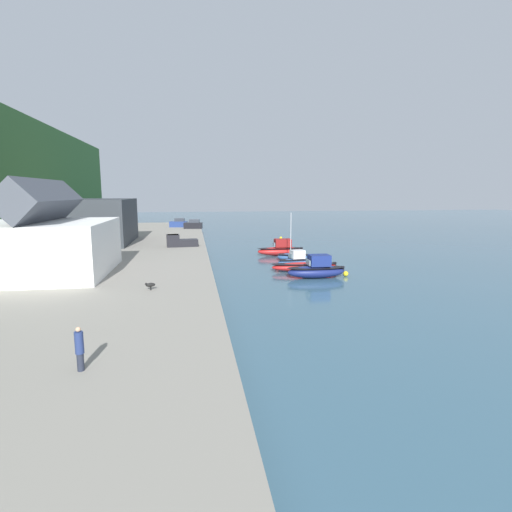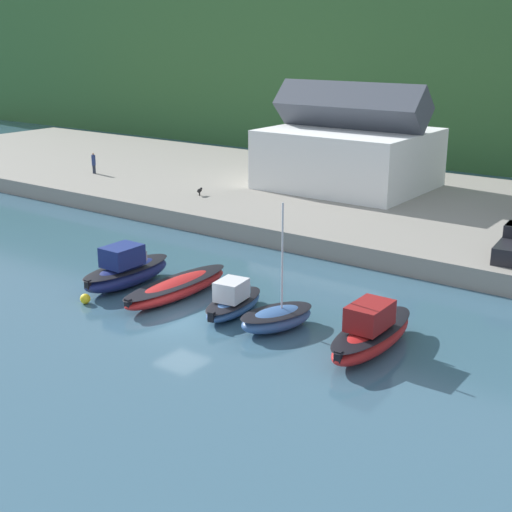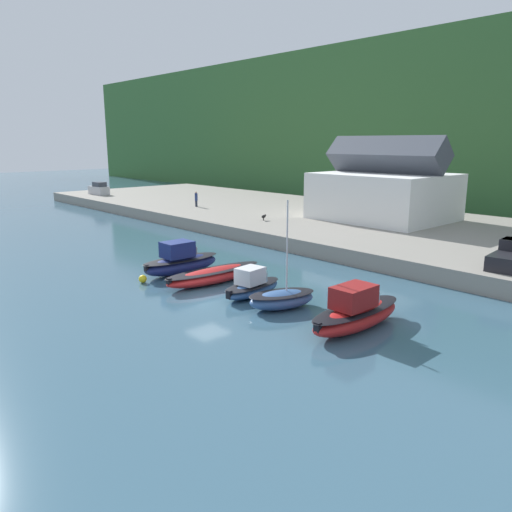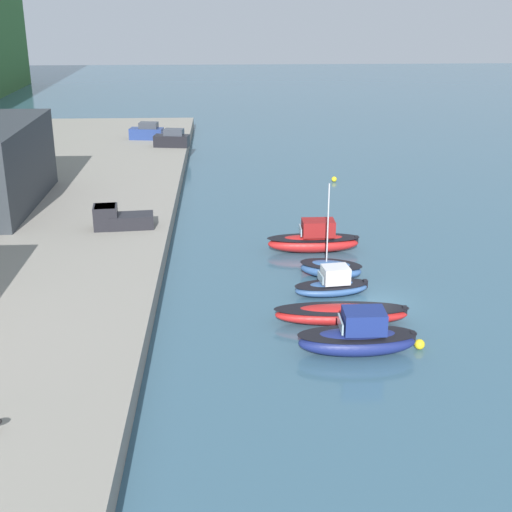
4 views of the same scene
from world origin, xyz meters
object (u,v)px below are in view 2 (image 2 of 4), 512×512
moored_boat_1 (177,288)px  mooring_buoy_0 (85,299)px  moored_boat_4 (371,333)px  moored_boat_0 (126,271)px  moored_boat_3 (277,318)px  person_on_quay (94,163)px  dog_on_quay (200,191)px  moored_boat_2 (233,302)px

moored_boat_1 → mooring_buoy_0: moored_boat_1 is taller
mooring_buoy_0 → moored_boat_4: bearing=13.9°
moored_boat_0 → moored_boat_1: moored_boat_0 is taller
moored_boat_1 → mooring_buoy_0: bearing=-131.2°
moored_boat_3 → person_on_quay: bearing=169.2°
moored_boat_3 → dog_on_quay: 27.28m
moored_boat_1 → dog_on_quay: size_ratio=9.62×
moored_boat_0 → moored_boat_1: (3.96, 0.32, -0.37)m
moored_boat_1 → moored_boat_2: bearing=0.5°
moored_boat_0 → moored_boat_2: (8.31, 0.26, -0.26)m
moored_boat_1 → dog_on_quay: (-13.01, 17.40, 1.28)m
mooring_buoy_0 → person_on_quay: bearing=137.4°
moored_boat_0 → moored_boat_4: 16.92m
moored_boat_4 → mooring_buoy_0: (-16.59, -4.12, -0.64)m
moored_boat_2 → person_on_quay: 38.14m
moored_boat_0 → person_on_quay: (-24.67, 19.33, 1.56)m
moored_boat_1 → moored_boat_2: size_ratio=1.58×
moored_boat_0 → dog_on_quay: 19.92m
moored_boat_4 → moored_boat_3: bearing=-174.4°
moored_boat_2 → moored_boat_1: bearing=171.4°
moored_boat_2 → moored_boat_3: (3.25, -0.37, -0.09)m
moored_boat_3 → person_on_quay: (-36.23, 19.44, 1.91)m
moored_boat_3 → dog_on_quay: bearing=156.6°
moored_boat_3 → moored_boat_4: bearing=23.5°
moored_boat_1 → moored_boat_3: moored_boat_3 is taller
person_on_quay → dog_on_quay: (15.62, -1.61, -0.64)m
moored_boat_1 → person_on_quay: (-28.63, 19.02, 1.92)m
mooring_buoy_0 → moored_boat_1: bearing=47.6°
moored_boat_0 → mooring_buoy_0: bearing=-85.1°
moored_boat_3 → dog_on_quay: moored_boat_3 is taller
person_on_quay → dog_on_quay: person_on_quay is taller
moored_boat_3 → moored_boat_1: bearing=-165.7°
person_on_quay → dog_on_quay: 15.72m
moored_boat_0 → moored_boat_4: bearing=1.4°
moored_boat_2 → mooring_buoy_0: size_ratio=8.81×
dog_on_quay → moored_boat_3: bearing=-55.8°
moored_boat_2 → mooring_buoy_0: moored_boat_2 is taller
moored_boat_0 → moored_boat_1: 3.99m
person_on_quay → moored_boat_2: bearing=-30.0°
person_on_quay → mooring_buoy_0: bearing=-42.6°
moored_boat_2 → moored_boat_0: bearing=173.9°
moored_boat_2 → moored_boat_3: bearing=-14.3°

